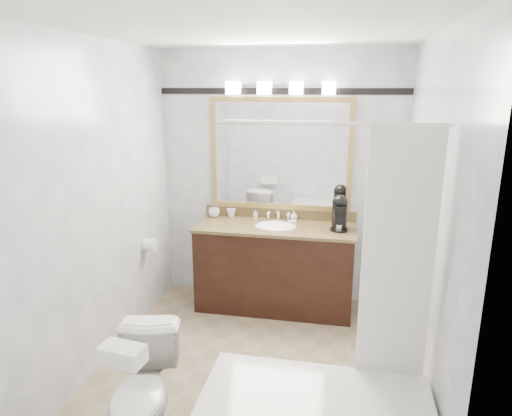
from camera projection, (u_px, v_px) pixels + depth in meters
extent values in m
cube|color=gray|center=(255.00, 365.00, 3.63)|extent=(2.40, 2.60, 0.01)
cube|color=white|center=(254.00, 30.00, 2.98)|extent=(2.40, 2.60, 0.01)
cube|color=white|center=(280.00, 179.00, 4.54)|extent=(2.40, 0.01, 2.50)
cube|color=white|center=(199.00, 291.00, 2.07)|extent=(2.40, 0.01, 2.50)
cube|color=white|center=(102.00, 206.00, 3.53)|extent=(0.01, 2.60, 2.50)
cube|color=white|center=(429.00, 223.00, 3.08)|extent=(0.01, 2.60, 2.50)
cube|color=black|center=(275.00, 268.00, 4.49)|extent=(1.50, 0.55, 0.82)
cube|color=olive|center=(275.00, 227.00, 4.38)|extent=(1.53, 0.58, 0.03)
cube|color=olive|center=(279.00, 213.00, 4.62)|extent=(1.53, 0.03, 0.10)
ellipsoid|color=white|center=(275.00, 229.00, 4.38)|extent=(0.44, 0.34, 0.14)
cube|color=tan|center=(281.00, 99.00, 4.32)|extent=(1.40, 0.04, 0.05)
cube|color=tan|center=(279.00, 206.00, 4.59)|extent=(1.40, 0.04, 0.05)
cube|color=tan|center=(214.00, 153.00, 4.58)|extent=(0.05, 0.04, 1.00)
cube|color=tan|center=(350.00, 156.00, 4.33)|extent=(0.05, 0.04, 1.00)
cube|color=white|center=(280.00, 154.00, 4.46)|extent=(1.30, 0.01, 1.00)
cube|color=silver|center=(281.00, 86.00, 4.28)|extent=(0.90, 0.05, 0.03)
cube|color=white|center=(233.00, 88.00, 4.32)|extent=(0.12, 0.12, 0.12)
cube|color=white|center=(264.00, 88.00, 4.26)|extent=(0.12, 0.12, 0.12)
cube|color=white|center=(296.00, 88.00, 4.21)|extent=(0.12, 0.12, 0.12)
cube|color=white|center=(329.00, 88.00, 4.15)|extent=(0.12, 0.12, 0.12)
cube|color=black|center=(281.00, 91.00, 4.31)|extent=(2.40, 0.01, 0.06)
cylinder|color=silver|center=(329.00, 123.00, 2.52)|extent=(1.30, 0.02, 0.02)
cube|color=white|center=(397.00, 261.00, 2.63)|extent=(0.40, 0.04, 1.55)
cylinder|color=white|center=(150.00, 245.00, 4.29)|extent=(0.11, 0.12, 0.12)
imported|color=white|center=(143.00, 393.00, 2.77)|extent=(0.52, 0.74, 0.69)
cube|color=white|center=(123.00, 354.00, 2.47)|extent=(0.26, 0.17, 0.10)
cylinder|color=black|center=(339.00, 229.00, 4.23)|extent=(0.17, 0.17, 0.02)
cylinder|color=black|center=(339.00, 215.00, 4.25)|extent=(0.14, 0.14, 0.24)
sphere|color=black|center=(340.00, 203.00, 4.22)|extent=(0.15, 0.15, 0.15)
cube|color=black|center=(340.00, 209.00, 4.16)|extent=(0.10, 0.10, 0.05)
cylinder|color=silver|center=(339.00, 227.00, 4.21)|extent=(0.06, 0.06, 0.06)
imported|color=white|center=(214.00, 212.00, 4.67)|extent=(0.14, 0.14, 0.09)
imported|color=white|center=(231.00, 213.00, 4.66)|extent=(0.11, 0.11, 0.09)
imported|color=white|center=(256.00, 214.00, 4.59)|extent=(0.05, 0.05, 0.09)
imported|color=white|center=(294.00, 216.00, 4.54)|extent=(0.09, 0.09, 0.10)
cube|color=beige|center=(292.00, 222.00, 4.46)|extent=(0.09, 0.07, 0.03)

